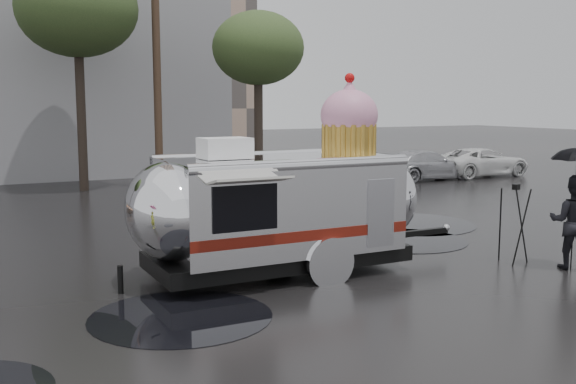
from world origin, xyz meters
TOP-DOWN VIEW (x-y plane):
  - ground at (0.00, 0.00)m, footprint 120.00×120.00m
  - puddles at (2.54, 1.79)m, footprint 13.54×8.93m
  - utility_pole at (2.50, 14.00)m, footprint 1.60×0.28m
  - tree_mid at (0.00, 15.00)m, footprint 4.20×4.20m
  - tree_right at (6.00, 13.00)m, footprint 3.36×3.36m
  - parked_cars at (11.78, 12.00)m, footprint 13.20×1.90m
  - airstream_trailer at (1.09, 1.22)m, footprint 7.02×2.66m
  - person_right at (6.14, -1.01)m, footprint 0.89×0.99m
  - umbrella_black at (6.14, -1.01)m, footprint 1.18×1.18m
  - tripod at (5.50, -0.16)m, footprint 0.63×0.63m

SIDE VIEW (x-z plane):
  - ground at x=0.00m, z-range 0.00..0.00m
  - puddles at x=2.54m, z-range 0.00..0.01m
  - parked_cars at x=11.78m, z-range -0.03..1.47m
  - person_right at x=6.14m, z-range 0.00..1.80m
  - tripod at x=5.50m, z-range 0.16..1.74m
  - airstream_trailer at x=1.09m, z-range -0.56..3.22m
  - umbrella_black at x=6.14m, z-range 0.77..3.13m
  - utility_pole at x=2.50m, z-range 0.12..9.12m
  - tree_right at x=6.00m, z-range 1.85..8.27m
  - tree_mid at x=0.00m, z-range 2.33..10.35m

